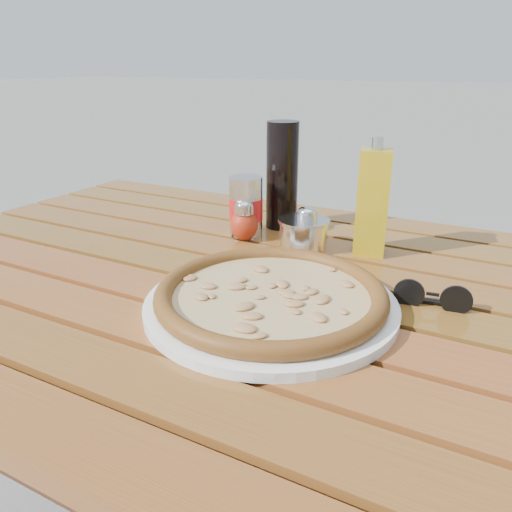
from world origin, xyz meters
The scene contains 10 objects.
table centered at (0.00, 0.00, 0.67)m, with size 1.40×0.90×0.75m.
plate centered at (0.08, -0.09, 0.76)m, with size 0.36×0.36×0.01m, color white.
pizza centered at (0.08, -0.09, 0.77)m, with size 0.40×0.40×0.03m.
pepper_shaker centered at (-0.10, 0.16, 0.79)m, with size 0.07×0.07×0.08m.
oregano_shaker centered at (0.03, 0.17, 0.79)m, with size 0.07×0.07×0.08m.
dark_bottle centered at (-0.07, 0.27, 0.86)m, with size 0.07×0.07×0.22m, color black.
soda_can centered at (-0.11, 0.18, 0.81)m, with size 0.08×0.08×0.12m.
olive_oil_cruet centered at (0.14, 0.20, 0.85)m, with size 0.07×0.07×0.21m.
parmesan_tin centered at (0.03, 0.16, 0.78)m, with size 0.11×0.11×0.07m.
sunglasses centered at (0.28, 0.03, 0.77)m, with size 0.11×0.04×0.04m.
Camera 1 is at (0.36, -0.66, 1.08)m, focal length 35.00 mm.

